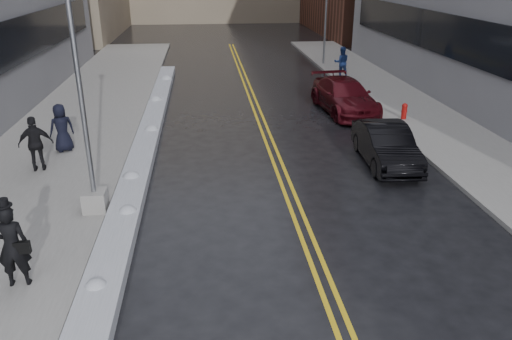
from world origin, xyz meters
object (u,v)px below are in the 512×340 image
object	(u,v)px
pedestrian_c	(62,128)
car_maroon	(344,96)
lamppost	(86,131)
car_black	(386,145)
fire_hydrant	(404,110)
pedestrian_east	(342,62)
traffic_signal	(326,16)
pedestrian_d	(36,144)
pedestrian_fedora	(12,246)

from	to	relation	value
pedestrian_c	car_maroon	xyz separation A→B (m)	(12.15, 4.75, -0.27)
lamppost	car_black	distance (m)	10.28
pedestrian_c	fire_hydrant	bearing A→B (deg)	162.70
fire_hydrant	car_black	distance (m)	5.63
pedestrian_east	lamppost	bearing A→B (deg)	60.15
car_black	fire_hydrant	bearing A→B (deg)	64.71
pedestrian_east	car_maroon	world-z (taller)	pedestrian_east
traffic_signal	car_black	distance (m)	19.28
fire_hydrant	traffic_signal	bearing A→B (deg)	92.05
traffic_signal	car_maroon	world-z (taller)	traffic_signal
pedestrian_d	car_maroon	xyz separation A→B (m)	(12.52, 6.63, -0.32)
lamppost	car_black	bearing A→B (deg)	17.45
fire_hydrant	pedestrian_east	bearing A→B (deg)	93.35
traffic_signal	pedestrian_d	bearing A→B (deg)	-127.49
fire_hydrant	pedestrian_fedora	bearing A→B (deg)	-139.15
pedestrian_c	car_maroon	distance (m)	13.05
lamppost	pedestrian_east	world-z (taller)	lamppost
lamppost	pedestrian_c	world-z (taller)	lamppost
fire_hydrant	traffic_signal	distance (m)	14.30
pedestrian_fedora	pedestrian_d	xyz separation A→B (m)	(-1.51, 6.85, -0.01)
fire_hydrant	pedestrian_d	size ratio (longest dim) A/B	0.38
traffic_signal	car_black	xyz separation A→B (m)	(-2.15, -18.97, -2.68)
traffic_signal	pedestrian_east	distance (m)	5.40
pedestrian_east	car_black	bearing A→B (deg)	86.12
lamppost	pedestrian_c	xyz separation A→B (m)	(-2.13, 5.22, -1.47)
lamppost	fire_hydrant	world-z (taller)	lamppost
pedestrian_d	pedestrian_east	xyz separation A→B (m)	(14.28, 13.77, 0.00)
fire_hydrant	car_maroon	bearing A→B (deg)	139.28
traffic_signal	pedestrian_east	size ratio (longest dim) A/B	3.15
lamppost	pedestrian_fedora	xyz separation A→B (m)	(-1.00, -3.50, -1.42)
pedestrian_c	car_maroon	size ratio (longest dim) A/B	0.34
pedestrian_c	pedestrian_d	xyz separation A→B (m)	(-0.38, -1.87, 0.04)
pedestrian_fedora	pedestrian_c	bearing A→B (deg)	-88.51
lamppost	car_maroon	xyz separation A→B (m)	(10.02, 9.97, -1.75)
fire_hydrant	traffic_signal	size ratio (longest dim) A/B	0.12
lamppost	pedestrian_c	size ratio (longest dim) A/B	4.19
lamppost	pedestrian_east	size ratio (longest dim) A/B	4.00
fire_hydrant	pedestrian_c	size ratio (longest dim) A/B	0.40
lamppost	fire_hydrant	size ratio (longest dim) A/B	10.45
pedestrian_fedora	pedestrian_d	size ratio (longest dim) A/B	1.01
pedestrian_c	car_black	xyz separation A→B (m)	(11.79, -2.18, -0.34)
lamppost	traffic_signal	world-z (taller)	lamppost
lamppost	traffic_signal	size ratio (longest dim) A/B	1.27
fire_hydrant	pedestrian_c	xyz separation A→B (m)	(-14.43, -2.78, 0.51)
fire_hydrant	car_black	size ratio (longest dim) A/B	0.17
pedestrian_fedora	car_maroon	size ratio (longest dim) A/B	0.36
lamppost	traffic_signal	distance (m)	24.98
lamppost	pedestrian_east	xyz separation A→B (m)	(11.77, 17.11, -1.43)
traffic_signal	pedestrian_fedora	size ratio (longest dim) A/B	3.12
lamppost	pedestrian_fedora	world-z (taller)	lamppost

